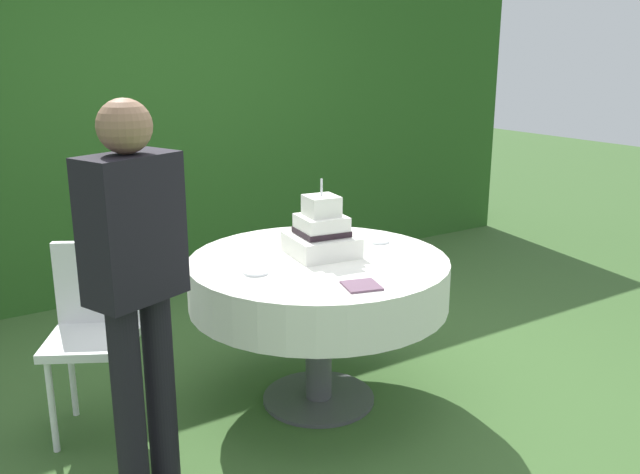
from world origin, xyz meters
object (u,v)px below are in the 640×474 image
(cake_table, at_px, (319,282))
(wedding_cake, at_px, (322,233))
(serving_plate_far, at_px, (256,272))
(garden_chair, at_px, (96,319))
(napkin_stack, at_px, (361,286))
(serving_plate_near, at_px, (379,241))
(standing_person, at_px, (136,279))
(serving_plate_left, at_px, (305,237))

(cake_table, bearing_deg, wedding_cake, 44.66)
(cake_table, bearing_deg, serving_plate_far, -174.36)
(serving_plate_far, height_order, garden_chair, garden_chair)
(cake_table, distance_m, wedding_cake, 0.24)
(napkin_stack, bearing_deg, serving_plate_near, 46.28)
(cake_table, height_order, standing_person, standing_person)
(serving_plate_far, xyz_separation_m, serving_plate_left, (0.51, 0.40, 0.00))
(serving_plate_near, height_order, serving_plate_left, same)
(cake_table, bearing_deg, serving_plate_left, 68.22)
(cake_table, bearing_deg, napkin_stack, -98.56)
(serving_plate_left, bearing_deg, serving_plate_near, -46.24)
(serving_plate_near, distance_m, garden_chair, 1.48)
(cake_table, distance_m, serving_plate_left, 0.41)
(serving_plate_far, bearing_deg, wedding_cake, 12.09)
(napkin_stack, distance_m, standing_person, 0.96)
(serving_plate_far, relative_size, napkin_stack, 0.77)
(serving_plate_left, bearing_deg, wedding_cake, -106.28)
(napkin_stack, bearing_deg, cake_table, 81.44)
(wedding_cake, relative_size, garden_chair, 0.43)
(serving_plate_left, relative_size, napkin_stack, 0.98)
(cake_table, bearing_deg, serving_plate_near, 9.28)
(serving_plate_far, height_order, napkin_stack, serving_plate_far)
(wedding_cake, bearing_deg, standing_person, -162.92)
(serving_plate_near, bearing_deg, serving_plate_left, 133.76)
(garden_chair, bearing_deg, serving_plate_near, -12.43)
(wedding_cake, height_order, serving_plate_near, wedding_cake)
(serving_plate_near, relative_size, standing_person, 0.07)
(wedding_cake, distance_m, serving_plate_near, 0.39)
(serving_plate_near, height_order, garden_chair, garden_chair)
(napkin_stack, bearing_deg, wedding_cake, 76.30)
(wedding_cake, bearing_deg, serving_plate_left, 73.72)
(serving_plate_left, xyz_separation_m, standing_person, (-1.14, -0.63, 0.15))
(serving_plate_near, relative_size, serving_plate_far, 0.97)
(serving_plate_near, height_order, napkin_stack, serving_plate_near)
(cake_table, relative_size, wedding_cake, 3.34)
(cake_table, xyz_separation_m, serving_plate_near, (0.43, 0.07, 0.13))
(cake_table, relative_size, serving_plate_far, 11.02)
(serving_plate_near, xyz_separation_m, serving_plate_left, (-0.28, 0.29, 0.00))
(garden_chair, bearing_deg, serving_plate_far, -33.64)
(wedding_cake, height_order, napkin_stack, wedding_cake)
(napkin_stack, relative_size, garden_chair, 0.17)
(cake_table, height_order, garden_chair, garden_chair)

